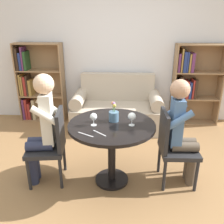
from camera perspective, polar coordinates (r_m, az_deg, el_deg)
ground_plane at (r=3.02m, az=-0.06°, el=-16.06°), size 16.00×16.00×0.00m
back_wall at (r=4.43m, az=1.51°, el=15.17°), size 5.20×0.05×2.70m
round_table at (r=2.69m, az=-0.06°, el=-5.64°), size 0.97×0.97×0.76m
couch at (r=4.26m, az=1.19°, el=0.50°), size 1.56×0.80×0.92m
bookshelf_left at (r=4.70m, az=-17.82°, el=6.30°), size 0.84×0.28×1.45m
bookshelf_right at (r=4.54m, az=18.26°, el=6.12°), size 0.84×0.28×1.45m
chair_left at (r=2.86m, az=-14.36°, el=-7.32°), size 0.47×0.47×0.90m
chair_right at (r=2.83m, az=14.42°, el=-7.67°), size 0.43×0.43×0.90m
person_left at (r=2.77m, az=-16.49°, el=-3.41°), size 0.44×0.37×1.32m
person_right at (r=2.77m, az=16.51°, el=-4.23°), size 0.43×0.35×1.26m
wine_glass_left at (r=2.56m, az=-4.47°, el=-1.22°), size 0.08×0.08×0.14m
wine_glass_right at (r=2.56m, az=4.81°, el=-1.13°), size 0.09×0.09×0.15m
flower_vase at (r=2.67m, az=0.43°, el=-0.73°), size 0.11×0.11×0.23m
knife_left_setting at (r=2.42m, az=-3.03°, el=-5.07°), size 0.15×0.13×0.00m
fork_left_setting at (r=2.40m, az=-6.39°, el=-5.38°), size 0.17×0.10×0.00m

